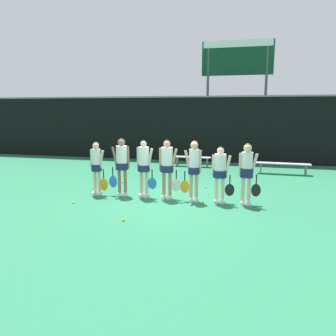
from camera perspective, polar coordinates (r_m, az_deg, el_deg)
ground_plane at (r=10.03m, az=0.21°, el=-5.36°), size 140.00×140.00×0.00m
fence_windscreen at (r=16.93m, az=6.01°, el=6.80°), size 60.00×0.08×3.34m
scoreboard at (r=18.44m, az=11.92°, el=16.76°), size 3.72×0.15×6.22m
bench_courtside at (r=14.47m, az=19.42°, el=0.58°), size 2.18×0.44×0.46m
bench_far at (r=15.52m, az=4.23°, el=1.74°), size 1.75×0.38×0.47m
player_0 at (r=10.56m, az=-12.33°, el=0.57°), size 0.60×0.33×1.67m
player_1 at (r=10.31m, az=-8.08°, el=1.17°), size 0.65×0.40×1.81m
player_2 at (r=10.05m, az=-4.20°, el=0.74°), size 0.65×0.37×1.77m
player_3 at (r=9.86m, az=-0.16°, el=0.75°), size 0.68×0.40×1.79m
player_4 at (r=9.58m, az=4.51°, el=0.41°), size 0.61×0.34×1.79m
player_5 at (r=9.53m, az=9.09°, el=-0.33°), size 0.67×0.39×1.65m
player_6 at (r=9.48m, az=13.60°, el=-0.07°), size 0.64×0.36×1.76m
tennis_ball_0 at (r=9.55m, az=6.10°, el=-6.00°), size 0.07×0.07×0.07m
tennis_ball_1 at (r=11.44m, az=6.58°, el=-3.27°), size 0.07×0.07×0.07m
tennis_ball_2 at (r=12.27m, az=-7.94°, el=-2.37°), size 0.07×0.07×0.07m
tennis_ball_3 at (r=9.93m, az=-16.13°, el=-5.74°), size 0.07×0.07×0.07m
tennis_ball_4 at (r=10.95m, az=3.95°, el=-3.86°), size 0.07×0.07×0.07m
tennis_ball_5 at (r=8.16m, az=-7.75°, el=-8.93°), size 0.07×0.07×0.07m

